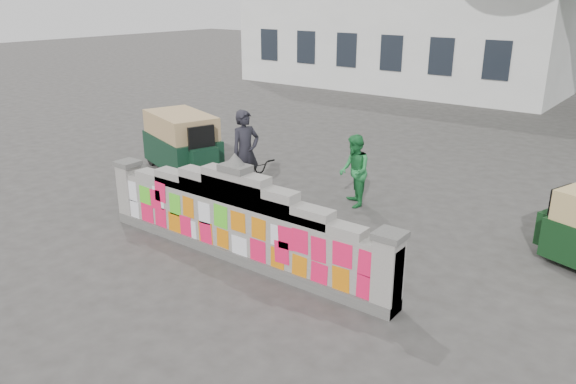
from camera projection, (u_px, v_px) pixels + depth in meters
name	position (u px, v px, depth m)	size (l,w,h in m)	color
ground	(238.00, 259.00, 10.31)	(100.00, 100.00, 0.00)	#383533
parapet_wall	(237.00, 221.00, 10.05)	(6.48, 0.44, 2.01)	#4C4C49
building	(417.00, 5.00, 29.44)	(16.00, 10.00, 8.90)	silver
cyclist_bike	(246.00, 180.00, 12.83)	(0.76, 2.17, 1.14)	black
cyclist_rider	(246.00, 163.00, 12.70)	(0.70, 0.46, 1.93)	black
pedestrian	(354.00, 171.00, 12.61)	(0.80, 0.62, 1.65)	#23833E
rickshaw_left	(183.00, 142.00, 15.15)	(2.91, 2.03, 1.57)	black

